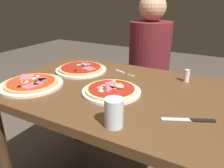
{
  "coord_description": "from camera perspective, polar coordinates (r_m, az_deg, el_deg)",
  "views": [
    {
      "loc": [
        0.49,
        -0.88,
        1.14
      ],
      "look_at": [
        0.02,
        -0.03,
        0.75
      ],
      "focal_mm": 34.24,
      "sensor_mm": 36.0,
      "label": 1
    }
  ],
  "objects": [
    {
      "name": "dining_table",
      "position": [
        1.14,
        -0.19,
        -6.12
      ],
      "size": [
        1.14,
        0.79,
        0.72
      ],
      "color": "brown",
      "rests_on": "ground"
    },
    {
      "name": "pizza_foreground",
      "position": [
        1.02,
        -0.13,
        -1.69
      ],
      "size": [
        0.28,
        0.28,
        0.05
      ],
      "color": "white",
      "rests_on": "dining_table"
    },
    {
      "name": "pizza_across_left",
      "position": [
        1.17,
        -20.66,
        0.11
      ],
      "size": [
        0.32,
        0.32,
        0.03
      ],
      "color": "silver",
      "rests_on": "dining_table"
    },
    {
      "name": "pizza_across_right",
      "position": [
        1.34,
        -8.22,
        4.02
      ],
      "size": [
        0.31,
        0.31,
        0.03
      ],
      "color": "white",
      "rests_on": "dining_table"
    },
    {
      "name": "water_glass_near",
      "position": [
        0.74,
        0.52,
        -8.11
      ],
      "size": [
        0.07,
        0.07,
        0.11
      ],
      "color": "silver",
      "rests_on": "dining_table"
    },
    {
      "name": "fork",
      "position": [
        1.29,
        2.93,
        3.11
      ],
      "size": [
        0.15,
        0.07,
        0.0
      ],
      "color": "silver",
      "rests_on": "dining_table"
    },
    {
      "name": "knife",
      "position": [
        0.85,
        20.57,
        -8.99
      ],
      "size": [
        0.19,
        0.1,
        0.01
      ],
      "color": "silver",
      "rests_on": "dining_table"
    },
    {
      "name": "salt_shaker",
      "position": [
        1.21,
        19.3,
        2.08
      ],
      "size": [
        0.03,
        0.03,
        0.07
      ],
      "color": "white",
      "rests_on": "dining_table"
    },
    {
      "name": "diner_person",
      "position": [
        1.76,
        9.61,
        2.45
      ],
      "size": [
        0.32,
        0.32,
        1.18
      ],
      "rotation": [
        0.0,
        0.0,
        3.14
      ],
      "color": "black",
      "rests_on": "ground"
    }
  ]
}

